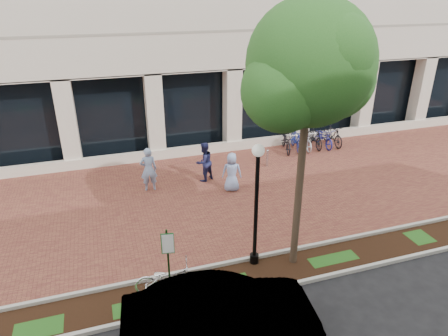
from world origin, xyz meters
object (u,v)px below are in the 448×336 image
object	(u,v)px
pedestrian_mid	(204,162)
pedestrian_right	(232,172)
street_tree	(311,71)
bike_rack_cluster	(310,138)
parking_sign	(168,256)
bollard	(267,158)
locked_bicycle	(169,278)
pedestrian_left	(149,169)
sedan_near_curb	(221,316)
lamppost	(256,199)

from	to	relation	value
pedestrian_mid	pedestrian_right	distance (m)	1.54
street_tree	pedestrian_right	distance (m)	7.21
bike_rack_cluster	parking_sign	bearing A→B (deg)	-126.96
bike_rack_cluster	street_tree	bearing A→B (deg)	-112.72
bollard	bike_rack_cluster	bearing A→B (deg)	26.18
bike_rack_cluster	locked_bicycle	bearing A→B (deg)	-127.69
street_tree	bike_rack_cluster	size ratio (longest dim) A/B	2.15
locked_bicycle	pedestrian_right	distance (m)	6.52
street_tree	pedestrian_left	world-z (taller)	street_tree
sedan_near_curb	locked_bicycle	bearing A→B (deg)	30.06
pedestrian_mid	sedan_near_curb	size ratio (longest dim) A/B	0.38
street_tree	pedestrian_mid	xyz separation A→B (m)	(-1.14, 6.43, -5.00)
locked_bicycle	sedan_near_curb	bearing A→B (deg)	-146.57
pedestrian_mid	sedan_near_curb	distance (m)	8.91
lamppost	pedestrian_mid	world-z (taller)	lamppost
pedestrian_right	locked_bicycle	bearing A→B (deg)	73.50
pedestrian_right	bollard	bearing A→B (deg)	-124.87
parking_sign	pedestrian_right	world-z (taller)	parking_sign
parking_sign	sedan_near_curb	xyz separation A→B (m)	(0.88, -1.80, -0.66)
pedestrian_right	sedan_near_curb	distance (m)	7.91
pedestrian_left	pedestrian_right	size ratio (longest dim) A/B	1.13
parking_sign	pedestrian_right	distance (m)	6.74
parking_sign	bollard	size ratio (longest dim) A/B	2.61
pedestrian_left	pedestrian_right	xyz separation A→B (m)	(3.28, -1.10, -0.11)
parking_sign	bike_rack_cluster	distance (m)	12.90
pedestrian_left	sedan_near_curb	distance (m)	8.51
parking_sign	street_tree	bearing A→B (deg)	17.96
locked_bicycle	bike_rack_cluster	distance (m)	12.71
bollard	parking_sign	bearing A→B (deg)	-129.50
street_tree	pedestrian_right	xyz separation A→B (m)	(-0.30, 5.14, -5.05)
parking_sign	bike_rack_cluster	world-z (taller)	parking_sign
bike_rack_cluster	sedan_near_curb	xyz separation A→B (m)	(-8.36, -10.76, 0.22)
pedestrian_left	pedestrian_right	bearing A→B (deg)	164.47
locked_bicycle	pedestrian_right	bearing A→B (deg)	-24.40
pedestrian_left	sedan_near_curb	bearing A→B (deg)	96.17
pedestrian_mid	bollard	xyz separation A→B (m)	(3.27, 0.55, -0.45)
lamppost	locked_bicycle	bearing A→B (deg)	-169.26
parking_sign	sedan_near_curb	world-z (taller)	parking_sign
locked_bicycle	pedestrian_right	xyz separation A→B (m)	(3.69, 5.37, 0.34)
pedestrian_mid	bike_rack_cluster	distance (m)	6.71
parking_sign	pedestrian_left	bearing A→B (deg)	97.79
locked_bicycle	pedestrian_left	world-z (taller)	pedestrian_left
pedestrian_left	bike_rack_cluster	size ratio (longest dim) A/B	0.53
pedestrian_right	street_tree	bearing A→B (deg)	111.42
locked_bicycle	pedestrian_right	size ratio (longest dim) A/B	1.13
bollard	sedan_near_curb	size ratio (longest dim) A/B	0.18
street_tree	bollard	distance (m)	9.10
bollard	pedestrian_left	bearing A→B (deg)	-172.67
pedestrian_right	bike_rack_cluster	size ratio (longest dim) A/B	0.47
street_tree	bollard	xyz separation A→B (m)	(2.12, 6.97, -5.46)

